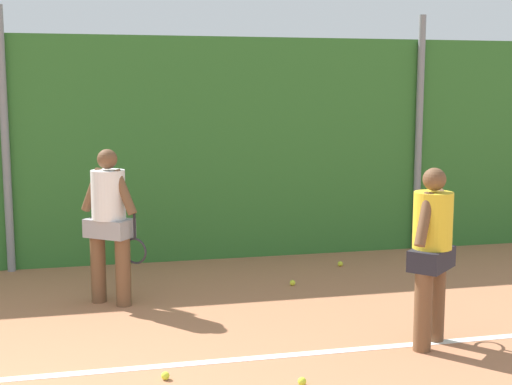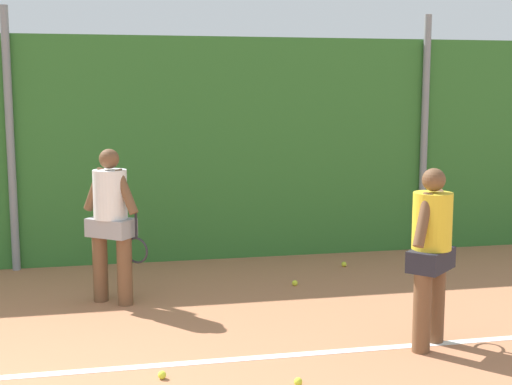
{
  "view_description": "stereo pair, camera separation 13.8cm",
  "coord_description": "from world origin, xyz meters",
  "px_view_note": "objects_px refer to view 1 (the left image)",
  "views": [
    {
      "loc": [
        1.04,
        -3.96,
        2.29
      ],
      "look_at": [
        2.56,
        2.64,
        1.3
      ],
      "focal_mm": 50.12,
      "sensor_mm": 36.0,
      "label": 1
    },
    {
      "loc": [
        1.17,
        -3.99,
        2.29
      ],
      "look_at": [
        2.56,
        2.64,
        1.3
      ],
      "focal_mm": 50.12,
      "sensor_mm": 36.0,
      "label": 2
    }
  ],
  "objects_px": {
    "tennis_ball_3": "(340,264)",
    "tennis_ball_2": "(302,381)",
    "player_midcourt": "(109,218)",
    "player_foreground_near": "(432,247)",
    "tennis_ball_7": "(293,283)",
    "tennis_ball_6": "(165,376)"
  },
  "relations": [
    {
      "from": "player_foreground_near",
      "to": "tennis_ball_7",
      "type": "xyz_separation_m",
      "value": [
        -0.66,
        2.15,
        -0.86
      ]
    },
    {
      "from": "player_midcourt",
      "to": "tennis_ball_6",
      "type": "height_order",
      "value": "player_midcourt"
    },
    {
      "from": "player_midcourt",
      "to": "tennis_ball_2",
      "type": "distance_m",
      "value": 2.99
    },
    {
      "from": "player_midcourt",
      "to": "tennis_ball_3",
      "type": "height_order",
      "value": "player_midcourt"
    },
    {
      "from": "tennis_ball_3",
      "to": "tennis_ball_6",
      "type": "height_order",
      "value": "same"
    },
    {
      "from": "player_foreground_near",
      "to": "tennis_ball_7",
      "type": "relative_size",
      "value": 24.31
    },
    {
      "from": "player_foreground_near",
      "to": "tennis_ball_2",
      "type": "xyz_separation_m",
      "value": [
        -1.36,
        -0.59,
        -0.86
      ]
    },
    {
      "from": "player_midcourt",
      "to": "tennis_ball_3",
      "type": "xyz_separation_m",
      "value": [
        2.93,
        0.98,
        -0.9
      ]
    },
    {
      "from": "tennis_ball_6",
      "to": "tennis_ball_7",
      "type": "relative_size",
      "value": 1.0
    },
    {
      "from": "tennis_ball_2",
      "to": "tennis_ball_7",
      "type": "distance_m",
      "value": 2.83
    },
    {
      "from": "player_foreground_near",
      "to": "tennis_ball_6",
      "type": "height_order",
      "value": "player_foreground_near"
    },
    {
      "from": "player_midcourt",
      "to": "tennis_ball_3",
      "type": "distance_m",
      "value": 3.22
    },
    {
      "from": "tennis_ball_2",
      "to": "tennis_ball_3",
      "type": "xyz_separation_m",
      "value": [
        1.56,
        3.48,
        0.0
      ]
    },
    {
      "from": "player_foreground_near",
      "to": "tennis_ball_3",
      "type": "xyz_separation_m",
      "value": [
        0.2,
        2.89,
        -0.86
      ]
    },
    {
      "from": "tennis_ball_2",
      "to": "tennis_ball_7",
      "type": "bearing_deg",
      "value": 75.61
    },
    {
      "from": "player_foreground_near",
      "to": "tennis_ball_2",
      "type": "height_order",
      "value": "player_foreground_near"
    },
    {
      "from": "player_midcourt",
      "to": "tennis_ball_7",
      "type": "distance_m",
      "value": 2.28
    },
    {
      "from": "tennis_ball_2",
      "to": "tennis_ball_6",
      "type": "height_order",
      "value": "same"
    },
    {
      "from": "player_midcourt",
      "to": "tennis_ball_7",
      "type": "xyz_separation_m",
      "value": [
        2.08,
        0.24,
        -0.9
      ]
    },
    {
      "from": "tennis_ball_3",
      "to": "tennis_ball_2",
      "type": "bearing_deg",
      "value": -114.09
    },
    {
      "from": "tennis_ball_3",
      "to": "tennis_ball_7",
      "type": "distance_m",
      "value": 1.13
    },
    {
      "from": "tennis_ball_2",
      "to": "tennis_ball_7",
      "type": "height_order",
      "value": "same"
    }
  ]
}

